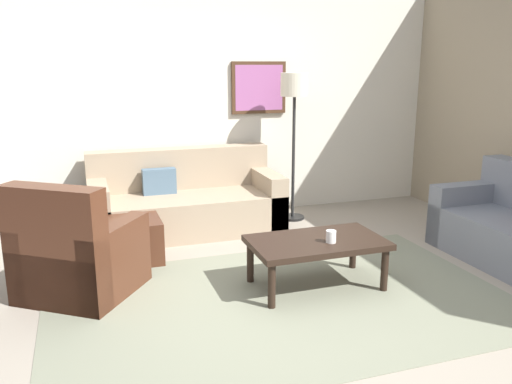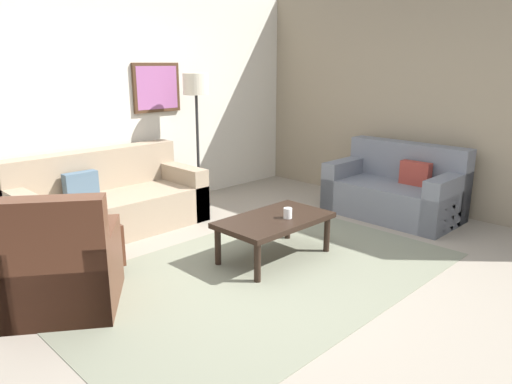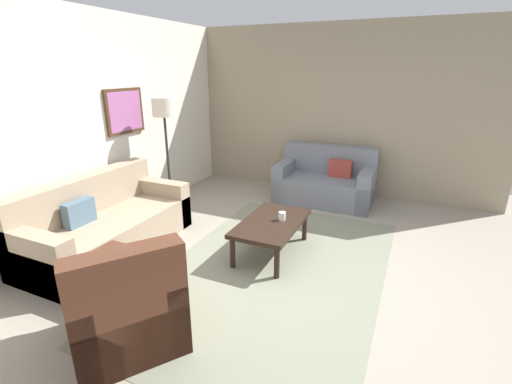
% 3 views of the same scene
% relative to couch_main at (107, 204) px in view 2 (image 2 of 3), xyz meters
% --- Properties ---
extents(ground_plane, '(8.00, 8.00, 0.00)m').
position_rel_couch_main_xyz_m(ground_plane, '(0.35, -2.09, -0.30)').
color(ground_plane, gray).
extents(rear_partition, '(6.00, 0.12, 2.80)m').
position_rel_couch_main_xyz_m(rear_partition, '(0.35, 0.51, 1.10)').
color(rear_partition, silver).
rests_on(rear_partition, ground_plane).
extents(stone_feature_panel, '(0.12, 5.20, 2.80)m').
position_rel_couch_main_xyz_m(stone_feature_panel, '(3.35, -2.09, 1.10)').
color(stone_feature_panel, gray).
rests_on(stone_feature_panel, ground_plane).
extents(area_rug, '(3.58, 2.26, 0.01)m').
position_rel_couch_main_xyz_m(area_rug, '(0.35, -2.09, -0.29)').
color(area_rug, gray).
rests_on(area_rug, ground_plane).
extents(couch_main, '(2.05, 0.93, 0.88)m').
position_rel_couch_main_xyz_m(couch_main, '(0.00, 0.00, 0.00)').
color(couch_main, gray).
rests_on(couch_main, ground_plane).
extents(couch_loveseat, '(0.88, 1.54, 0.88)m').
position_rel_couch_main_xyz_m(couch_loveseat, '(2.81, -2.04, 0.00)').
color(couch_loveseat, slate).
rests_on(couch_loveseat, ground_plane).
extents(armchair_leather, '(1.12, 1.12, 0.95)m').
position_rel_couch_main_xyz_m(armchair_leather, '(-1.16, -1.46, 0.01)').
color(armchair_leather, '#4C2819').
rests_on(armchair_leather, ground_plane).
extents(ottoman, '(0.56, 0.56, 0.40)m').
position_rel_couch_main_xyz_m(ottoman, '(-0.67, -0.79, -0.10)').
color(ottoman, '#4C2819').
rests_on(ottoman, ground_plane).
extents(coffee_table, '(1.10, 0.64, 0.41)m').
position_rel_couch_main_xyz_m(coffee_table, '(0.73, -1.91, 0.06)').
color(coffee_table, black).
rests_on(coffee_table, ground_plane).
extents(cup, '(0.08, 0.08, 0.10)m').
position_rel_couch_main_xyz_m(cup, '(0.80, -2.01, 0.16)').
color(cup, white).
rests_on(cup, coffee_table).
extents(lamp_standing, '(0.32, 0.32, 1.71)m').
position_rel_couch_main_xyz_m(lamp_standing, '(1.30, -0.03, 1.11)').
color(lamp_standing, black).
rests_on(lamp_standing, ground_plane).
extents(framed_artwork, '(0.67, 0.04, 0.61)m').
position_rel_couch_main_xyz_m(framed_artwork, '(1.02, 0.43, 1.23)').
color(framed_artwork, '#472D1C').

